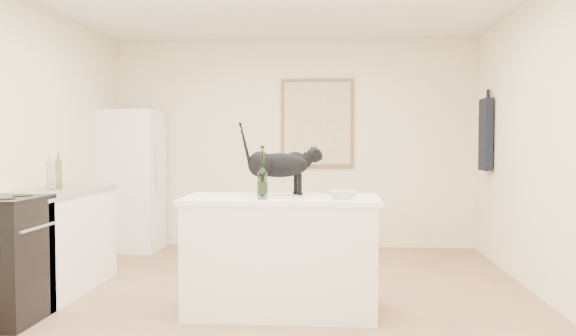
{
  "coord_description": "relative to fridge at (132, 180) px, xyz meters",
  "views": [
    {
      "loc": [
        0.5,
        -4.79,
        1.33
      ],
      "look_at": [
        0.15,
        -0.15,
        1.12
      ],
      "focal_mm": 37.53,
      "sensor_mm": 36.0,
      "label": 1
    }
  ],
  "objects": [
    {
      "name": "floor",
      "position": [
        1.95,
        -2.35,
        -0.85
      ],
      "size": [
        5.5,
        5.5,
        0.0
      ],
      "primitive_type": "plane",
      "color": "#A47A57",
      "rests_on": "ground"
    },
    {
      "name": "wall_back",
      "position": [
        1.95,
        0.4,
        0.45
      ],
      "size": [
        4.5,
        0.0,
        4.5
      ],
      "primitive_type": "plane",
      "rotation": [
        1.57,
        0.0,
        0.0
      ],
      "color": "beige",
      "rests_on": "ground"
    },
    {
      "name": "wall_front",
      "position": [
        1.95,
        -5.1,
        0.45
      ],
      "size": [
        4.5,
        0.0,
        4.5
      ],
      "primitive_type": "plane",
      "rotation": [
        -1.57,
        0.0,
        0.0
      ],
      "color": "beige",
      "rests_on": "ground"
    },
    {
      "name": "wall_left",
      "position": [
        -0.3,
        -2.35,
        0.45
      ],
      "size": [
        0.0,
        5.5,
        5.5
      ],
      "primitive_type": "plane",
      "rotation": [
        1.57,
        0.0,
        1.57
      ],
      "color": "beige",
      "rests_on": "ground"
    },
    {
      "name": "wall_right",
      "position": [
        4.2,
        -2.35,
        0.45
      ],
      "size": [
        0.0,
        5.5,
        5.5
      ],
      "primitive_type": "plane",
      "rotation": [
        1.57,
        0.0,
        -1.57
      ],
      "color": "beige",
      "rests_on": "ground"
    },
    {
      "name": "island_base",
      "position": [
        2.05,
        -2.55,
        -0.42
      ],
      "size": [
        1.44,
        0.67,
        0.86
      ],
      "primitive_type": "cube",
      "color": "white",
      "rests_on": "floor"
    },
    {
      "name": "island_top",
      "position": [
        2.05,
        -2.55,
        0.03
      ],
      "size": [
        1.5,
        0.7,
        0.04
      ],
      "primitive_type": "cube",
      "color": "white",
      "rests_on": "island_base"
    },
    {
      "name": "left_cabinets",
      "position": [
        0.0,
        -2.05,
        -0.42
      ],
      "size": [
        0.6,
        1.4,
        0.86
      ],
      "primitive_type": "cube",
      "color": "white",
      "rests_on": "floor"
    },
    {
      "name": "left_countertop",
      "position": [
        0.0,
        -2.05,
        0.03
      ],
      "size": [
        0.62,
        1.44,
        0.04
      ],
      "primitive_type": "cube",
      "color": "gray",
      "rests_on": "left_cabinets"
    },
    {
      "name": "fridge",
      "position": [
        0.0,
        0.0,
        0.0
      ],
      "size": [
        0.68,
        0.68,
        1.7
      ],
      "primitive_type": "cube",
      "color": "white",
      "rests_on": "floor"
    },
    {
      "name": "artwork_frame",
      "position": [
        2.25,
        0.37,
        0.7
      ],
      "size": [
        0.9,
        0.03,
        1.1
      ],
      "primitive_type": "cube",
      "color": "brown",
      "rests_on": "wall_back"
    },
    {
      "name": "artwork_canvas",
      "position": [
        2.25,
        0.35,
        0.7
      ],
      "size": [
        0.82,
        0.0,
        1.02
      ],
      "primitive_type": "cube",
      "color": "beige",
      "rests_on": "wall_back"
    },
    {
      "name": "hanging_garment",
      "position": [
        4.14,
        -0.3,
        0.55
      ],
      "size": [
        0.08,
        0.34,
        0.8
      ],
      "primitive_type": "cube",
      "color": "black",
      "rests_on": "wall_right"
    },
    {
      "name": "black_cat",
      "position": [
        2.02,
        -2.42,
        0.26
      ],
      "size": [
        0.63,
        0.42,
        0.43
      ],
      "primitive_type": null,
      "rotation": [
        0.0,
        0.0,
        0.43
      ],
      "color": "black",
      "rests_on": "island_top"
    },
    {
      "name": "wine_bottle",
      "position": [
        1.93,
        -2.73,
        0.22
      ],
      "size": [
        0.1,
        0.1,
        0.34
      ],
      "primitive_type": "cylinder",
      "rotation": [
        0.0,
        0.0,
        0.37
      ],
      "color": "#295D25",
      "rests_on": "island_top"
    },
    {
      "name": "glass_bowl",
      "position": [
        2.52,
        -2.67,
        0.08
      ],
      "size": [
        0.27,
        0.27,
        0.06
      ],
      "primitive_type": "imported",
      "rotation": [
        0.0,
        0.0,
        -0.14
      ],
      "color": "white",
      "rests_on": "island_top"
    },
    {
      "name": "fridge_paper",
      "position": [
        0.34,
        0.07,
        0.35
      ],
      "size": [
        0.05,
        0.14,
        0.19
      ],
      "primitive_type": "cube",
      "rotation": [
        0.0,
        0.0,
        -0.3
      ],
      "color": "silver",
      "rests_on": "fridge"
    },
    {
      "name": "counter_bottle_cluster",
      "position": [
        -0.0,
        -2.01,
        0.18
      ],
      "size": [
        0.09,
        0.16,
        0.26
      ],
      "color": "#2B541C",
      "rests_on": "left_countertop"
    }
  ]
}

